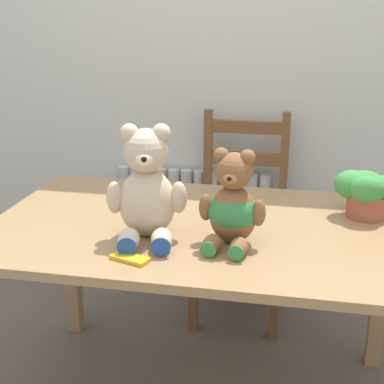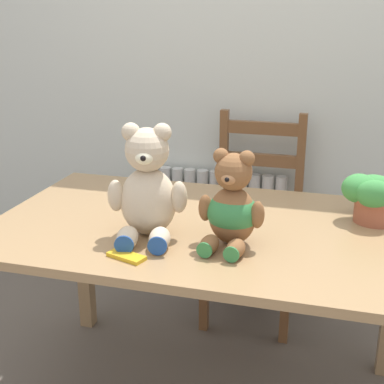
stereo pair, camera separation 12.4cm
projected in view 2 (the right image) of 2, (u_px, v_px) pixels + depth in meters
wall_back at (257, 44)px, 2.58m from camera, size 8.00×0.04×2.60m
radiator at (208, 235)px, 2.89m from camera, size 0.82×0.10×0.66m
dining_table at (205, 249)px, 1.87m from camera, size 1.46×0.89×0.75m
wooden_chair_behind at (255, 222)px, 2.60m from camera, size 0.42×0.42×0.99m
teddy_bear_left at (147, 189)px, 1.70m from camera, size 0.26×0.28×0.37m
teddy_bear_right at (232, 208)px, 1.65m from camera, size 0.21×0.23×0.30m
potted_plant at (373, 196)px, 1.84m from camera, size 0.23×0.19×0.17m
chocolate_bar at (126, 256)px, 1.59m from camera, size 0.13×0.08×0.01m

